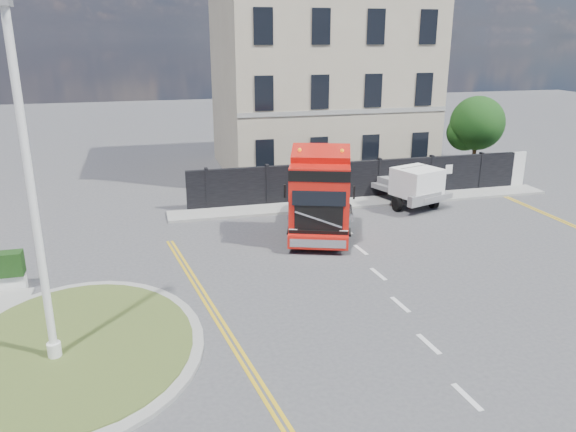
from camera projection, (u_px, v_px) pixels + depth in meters
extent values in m
plane|color=#424244|center=(296.00, 278.00, 19.73)|extent=(120.00, 120.00, 0.00)
cylinder|color=gray|center=(78.00, 347.00, 15.26)|extent=(6.80, 6.80, 0.12)
cylinder|color=#425020|center=(77.00, 344.00, 15.23)|extent=(6.20, 6.20, 0.05)
cube|color=black|center=(361.00, 180.00, 29.16)|extent=(18.00, 0.25, 2.00)
cube|color=silver|center=(504.00, 170.00, 31.22)|extent=(2.60, 0.12, 2.00)
cube|color=#B6AB90|center=(319.00, 81.00, 34.69)|extent=(12.00, 10.00, 11.00)
cylinder|color=#382619|center=(474.00, 156.00, 33.92)|extent=(0.24, 0.24, 2.40)
sphere|color=#0F3411|center=(477.00, 123.00, 33.31)|extent=(3.20, 3.20, 3.20)
sphere|color=#0F3411|center=(465.00, 132.00, 33.74)|extent=(2.20, 2.20, 2.20)
cube|color=gray|center=(367.00, 202.00, 28.62)|extent=(20.00, 1.60, 0.12)
cube|color=black|center=(321.00, 213.00, 24.65)|extent=(4.17, 6.36, 0.42)
cube|color=red|center=(320.00, 194.00, 22.69)|extent=(3.04, 3.10, 2.64)
cube|color=red|center=(321.00, 163.00, 23.29)|extent=(2.50, 1.59, 1.32)
cube|color=black|center=(319.00, 193.00, 21.43)|extent=(1.97, 0.75, 0.99)
cube|color=red|center=(318.00, 242.00, 21.72)|extent=(2.33, 1.10, 0.52)
cylinder|color=black|center=(293.00, 235.00, 22.52)|extent=(0.61, 1.02, 0.98)
cylinder|color=gray|center=(293.00, 235.00, 22.52)|extent=(0.50, 0.62, 0.54)
cylinder|color=black|center=(344.00, 237.00, 22.36)|extent=(0.61, 1.02, 0.98)
cylinder|color=gray|center=(344.00, 237.00, 22.36)|extent=(0.50, 0.62, 0.54)
cylinder|color=black|center=(299.00, 211.00, 25.69)|extent=(0.61, 1.02, 0.98)
cylinder|color=gray|center=(299.00, 211.00, 25.69)|extent=(0.50, 0.62, 0.54)
cylinder|color=black|center=(343.00, 212.00, 25.53)|extent=(0.61, 1.02, 0.98)
cylinder|color=gray|center=(343.00, 212.00, 25.53)|extent=(0.50, 0.62, 0.54)
cylinder|color=black|center=(301.00, 204.00, 26.76)|extent=(0.61, 1.02, 0.98)
cylinder|color=gray|center=(301.00, 204.00, 26.76)|extent=(0.50, 0.62, 0.54)
cylinder|color=black|center=(343.00, 205.00, 26.60)|extent=(0.61, 1.02, 0.98)
cylinder|color=gray|center=(343.00, 205.00, 26.60)|extent=(0.50, 0.62, 0.54)
cube|color=slate|center=(402.00, 187.00, 28.78)|extent=(3.45, 5.31, 0.26)
cube|color=white|center=(417.00, 182.00, 27.15)|extent=(2.45, 2.39, 1.34)
cylinder|color=black|center=(397.00, 204.00, 27.23)|extent=(0.26, 0.72, 0.72)
cylinder|color=black|center=(433.00, 201.00, 27.70)|extent=(0.26, 0.72, 0.72)
cylinder|color=black|center=(372.00, 188.00, 30.07)|extent=(0.26, 0.72, 0.72)
cylinder|color=black|center=(406.00, 186.00, 30.55)|extent=(0.26, 0.72, 0.72)
cylinder|color=white|center=(33.00, 201.00, 13.36)|extent=(0.20, 0.20, 8.74)
cube|color=slate|center=(4.00, 3.00, 12.00)|extent=(0.27, 0.55, 0.13)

